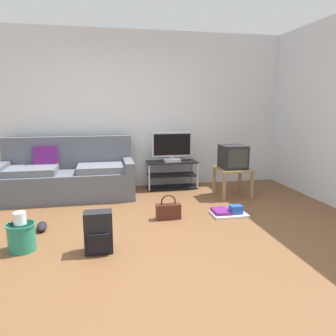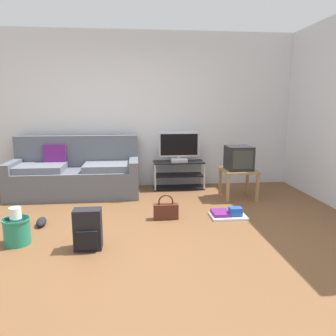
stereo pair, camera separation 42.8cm
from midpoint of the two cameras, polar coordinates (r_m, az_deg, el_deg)
The scene contains 12 objects.
ground_plane at distance 3.66m, azimuth -5.09°, elevation -12.57°, with size 9.00×9.80×0.02m, color brown.
wall_back at distance 5.80m, azimuth -5.62°, elevation 10.01°, with size 9.00×0.10×2.70m, color silver.
couch at distance 5.43m, azimuth -13.82°, elevation -1.03°, with size 2.03×0.86×0.95m.
tv_stand at distance 5.70m, azimuth 4.03°, elevation -1.25°, with size 0.88×0.38×0.48m.
flat_tv at distance 5.59m, azimuth 4.14°, elevation 3.65°, with size 0.70×0.22×0.52m.
side_table at distance 5.22m, azimuth 14.64°, elevation -1.08°, with size 0.52×0.52×0.46m.
crt_tv at distance 5.19m, azimuth 14.72°, elevation 1.74°, with size 0.38×0.40×0.37m.
backpack at distance 3.39m, azimuth -10.44°, elevation -10.71°, with size 0.28×0.24×0.42m.
handbag at distance 4.21m, azimuth 2.55°, elevation -7.56°, with size 0.32×0.12×0.33m.
cleaning_bucket at distance 3.73m, azimuth -22.19°, elevation -10.01°, with size 0.28×0.28×0.40m.
sneakers_pair at distance 4.25m, azimuth -20.14°, elevation -9.02°, with size 0.38×0.29×0.09m.
floor_tray at distance 4.40m, azimuth 13.30°, elevation -7.97°, with size 0.47×0.33×0.14m.
Camera 2 is at (0.20, -3.38, 1.46)m, focal length 34.53 mm.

